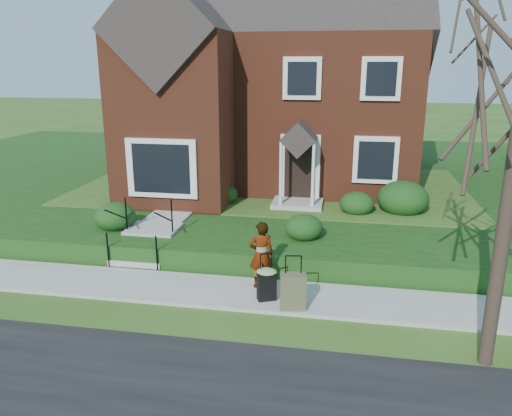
% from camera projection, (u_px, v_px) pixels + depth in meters
% --- Properties ---
extents(ground, '(120.00, 120.00, 0.00)m').
position_uv_depth(ground, '(221.00, 293.00, 11.40)').
color(ground, '#2D5119').
rests_on(ground, ground).
extents(sidewalk, '(60.00, 1.60, 0.08)m').
position_uv_depth(sidewalk, '(221.00, 292.00, 11.38)').
color(sidewalk, '#9E9B93').
rests_on(sidewalk, ground).
extents(terrace, '(44.00, 20.00, 0.60)m').
position_uv_depth(terrace, '(377.00, 181.00, 20.93)').
color(terrace, '#143D10').
rests_on(terrace, ground).
extents(walkway, '(1.20, 6.00, 0.06)m').
position_uv_depth(walkway, '(184.00, 203.00, 16.37)').
color(walkway, '#9E9B93').
rests_on(walkway, terrace).
extents(main_house, '(10.40, 10.20, 9.40)m').
position_uv_depth(main_house, '(274.00, 57.00, 19.04)').
color(main_house, brown).
rests_on(main_house, terrace).
extents(front_steps, '(1.40, 2.02, 1.50)m').
position_uv_depth(front_steps, '(147.00, 240.00, 13.43)').
color(front_steps, '#9E9B93').
rests_on(front_steps, ground).
extents(foundation_shrubs, '(10.02, 4.35, 1.10)m').
position_uv_depth(foundation_shrubs, '(279.00, 198.00, 15.37)').
color(foundation_shrubs, '#0F3311').
rests_on(foundation_shrubs, terrace).
extents(woman, '(0.66, 0.53, 1.57)m').
position_uv_depth(woman, '(261.00, 255.00, 11.35)').
color(woman, '#999999').
rests_on(woman, sidewalk).
extents(suitcase_black, '(0.55, 0.51, 1.06)m').
position_uv_depth(suitcase_black, '(267.00, 282.00, 10.81)').
color(suitcase_black, black).
rests_on(suitcase_black, sidewalk).
extents(suitcase_olive, '(0.58, 0.38, 1.17)m').
position_uv_depth(suitcase_olive, '(293.00, 291.00, 10.42)').
color(suitcase_olive, brown).
rests_on(suitcase_olive, sidewalk).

